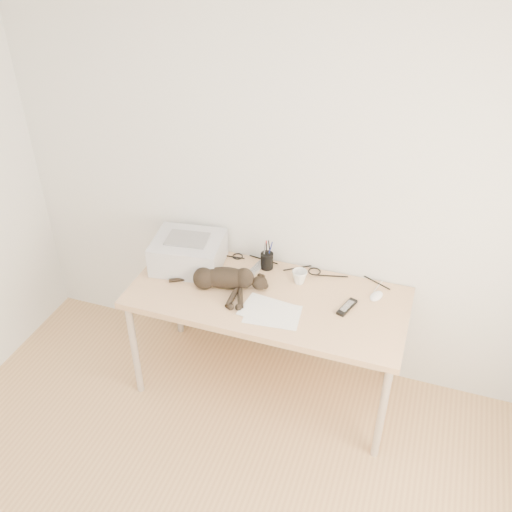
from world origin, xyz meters
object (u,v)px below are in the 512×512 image
at_px(desk, 272,304).
at_px(pen_cup, 267,260).
at_px(printer, 188,252).
at_px(cat, 222,279).
at_px(mug, 300,277).
at_px(mouse, 376,294).

distance_m(desk, pen_cup, 0.27).
distance_m(printer, pen_cup, 0.48).
xyz_separation_m(cat, mug, (0.41, 0.19, -0.02)).
xyz_separation_m(cat, mouse, (0.87, 0.20, -0.04)).
relative_size(mug, mouse, 0.85).
height_order(printer, cat, printer).
bearing_deg(printer, mouse, 2.88).
relative_size(pen_cup, mouse, 1.87).
height_order(mug, mouse, mug).
bearing_deg(printer, desk, -4.87).
bearing_deg(cat, mug, 10.49).
height_order(desk, mouse, mouse).
height_order(pen_cup, mouse, pen_cup).
xyz_separation_m(pen_cup, mouse, (0.68, -0.07, -0.04)).
height_order(printer, mouse, printer).
relative_size(mug, pen_cup, 0.45).
height_order(printer, mug, printer).
relative_size(desk, mug, 17.80).
distance_m(pen_cup, mouse, 0.69).
relative_size(desk, mouse, 15.09).
distance_m(printer, mouse, 1.15).
bearing_deg(mouse, cat, -146.31).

